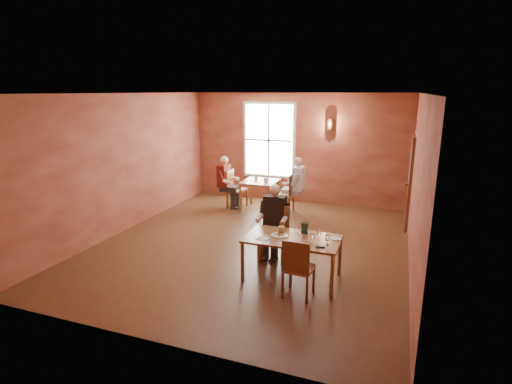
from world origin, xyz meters
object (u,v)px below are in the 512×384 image
(chair_empty, at_px, (299,267))
(second_table, at_px, (260,195))
(diner_main, at_px, (275,226))
(diner_white, at_px, (285,186))
(chair_diner_maroon, at_px, (237,189))
(diner_maroon, at_px, (236,183))
(chair_diner_white, at_px, (284,193))
(main_table, at_px, (292,258))
(chair_diner_main, at_px, (275,234))

(chair_empty, relative_size, second_table, 1.07)
(diner_main, xyz_separation_m, diner_white, (-0.64, 2.95, 0.03))
(chair_diner_maroon, height_order, diner_maroon, diner_maroon)
(chair_diner_white, xyz_separation_m, chair_diner_maroon, (-1.30, 0.00, -0.01))
(chair_empty, xyz_separation_m, chair_diner_maroon, (-2.72, 4.09, 0.03))
(chair_empty, distance_m, diner_maroon, 4.93)
(second_table, xyz_separation_m, chair_diner_white, (0.65, 0.00, 0.13))
(second_table, height_order, diner_maroon, diner_maroon)
(diner_white, bearing_deg, chair_diner_white, 90.00)
(main_table, height_order, diner_maroon, diner_maroon)
(chair_diner_white, distance_m, diner_white, 0.18)
(chair_empty, xyz_separation_m, diner_maroon, (-2.75, 4.09, 0.20))
(diner_main, distance_m, diner_white, 3.02)
(chair_diner_white, relative_size, diner_white, 0.74)
(main_table, relative_size, chair_empty, 1.63)
(main_table, relative_size, second_table, 1.74)
(chair_diner_maroon, bearing_deg, main_table, 34.72)
(main_table, distance_m, chair_diner_maroon, 4.35)
(second_table, bearing_deg, diner_main, -65.83)
(chair_diner_maroon, bearing_deg, second_table, 90.00)
(chair_empty, xyz_separation_m, diner_white, (-1.39, 4.09, 0.22))
(main_table, height_order, chair_diner_main, chair_diner_main)
(chair_diner_white, height_order, chair_diner_maroon, chair_diner_white)
(diner_maroon, bearing_deg, chair_diner_main, 34.46)
(chair_empty, distance_m, diner_white, 4.33)
(second_table, relative_size, diner_white, 0.64)
(chair_diner_main, relative_size, chair_diner_maroon, 0.97)
(main_table, relative_size, diner_white, 1.11)
(main_table, distance_m, diner_main, 0.85)
(main_table, xyz_separation_m, diner_white, (-1.14, 3.57, 0.33))
(chair_diner_main, relative_size, diner_white, 0.71)
(chair_empty, distance_m, chair_diner_white, 4.33)
(diner_maroon, bearing_deg, diner_main, 34.19)
(main_table, relative_size, chair_diner_main, 1.56)
(chair_empty, height_order, diner_white, diner_white)
(diner_main, distance_m, chair_empty, 1.38)
(main_table, bearing_deg, second_table, 117.07)
(diner_main, relative_size, second_table, 1.50)
(main_table, bearing_deg, chair_empty, -64.89)
(main_table, distance_m, chair_diner_white, 3.76)
(chair_diner_main, distance_m, chair_diner_maroon, 3.52)
(chair_diner_white, height_order, diner_white, diner_white)
(second_table, distance_m, diner_maroon, 0.74)
(second_table, height_order, diner_white, diner_white)
(chair_diner_white, distance_m, chair_diner_maroon, 1.30)
(diner_white, distance_m, diner_maroon, 1.36)
(chair_empty, relative_size, chair_diner_maroon, 0.93)
(chair_diner_white, bearing_deg, chair_diner_maroon, 90.00)
(diner_main, distance_m, diner_maroon, 3.57)
(second_table, bearing_deg, main_table, -62.93)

